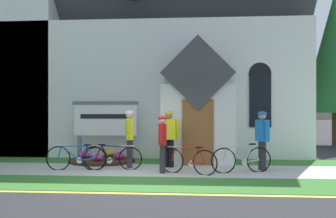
# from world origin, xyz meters

# --- Properties ---
(ground) EXTENTS (140.00, 140.00, 0.00)m
(ground) POSITION_xyz_m (0.00, 4.00, 0.00)
(ground) COLOR #2B2B2D
(sidewalk_slab) EXTENTS (32.00, 2.29, 0.01)m
(sidewalk_slab) POSITION_xyz_m (-0.74, 1.45, 0.01)
(sidewalk_slab) COLOR #B7B5AD
(sidewalk_slab) RESTS_ON ground
(grass_verge) EXTENTS (32.00, 1.87, 0.01)m
(grass_verge) POSITION_xyz_m (-0.74, -0.63, 0.00)
(grass_verge) COLOR #38722D
(grass_verge) RESTS_ON ground
(church_lawn) EXTENTS (24.00, 1.52, 0.01)m
(church_lawn) POSITION_xyz_m (-0.74, 3.35, 0.00)
(church_lawn) COLOR #38722D
(church_lawn) RESTS_ON ground
(curb_paint_stripe) EXTENTS (28.00, 0.16, 0.01)m
(curb_paint_stripe) POSITION_xyz_m (-0.74, -1.72, 0.00)
(curb_paint_stripe) COLOR yellow
(curb_paint_stripe) RESTS_ON ground
(church_building) EXTENTS (13.43, 12.50, 13.06)m
(church_building) POSITION_xyz_m (-1.14, 9.09, 4.86)
(church_building) COLOR white
(church_building) RESTS_ON ground
(church_sign) EXTENTS (2.32, 0.20, 2.07)m
(church_sign) POSITION_xyz_m (-1.64, 3.51, 1.39)
(church_sign) COLOR slate
(church_sign) RESTS_ON ground
(flower_bed) EXTENTS (2.21, 2.21, 0.34)m
(flower_bed) POSITION_xyz_m (-1.65, 3.05, 0.08)
(flower_bed) COLOR #382319
(flower_bed) RESTS_ON ground
(bicycle_black) EXTENTS (1.73, 0.48, 0.84)m
(bicycle_black) POSITION_xyz_m (2.81, 1.19, 0.38)
(bicycle_black) COLOR black
(bicycle_black) RESTS_ON ground
(bicycle_silver) EXTENTS (1.73, 0.13, 0.78)m
(bicycle_silver) POSITION_xyz_m (-0.92, 1.42, 0.36)
(bicycle_silver) COLOR black
(bicycle_silver) RESTS_ON ground
(bicycle_blue) EXTENTS (1.59, 0.66, 0.79)m
(bicycle_blue) POSITION_xyz_m (1.33, 0.84, 0.37)
(bicycle_blue) COLOR black
(bicycle_blue) RESTS_ON ground
(bicycle_orange) EXTENTS (1.77, 0.13, 0.79)m
(bicycle_orange) POSITION_xyz_m (-1.96, 1.25, 0.37)
(bicycle_orange) COLOR black
(bicycle_orange) RESTS_ON ground
(cyclist_in_blue_jersey) EXTENTS (0.29, 0.69, 1.61)m
(cyclist_in_blue_jersey) POSITION_xyz_m (0.60, 0.95, 0.93)
(cyclist_in_blue_jersey) COLOR #2D2D33
(cyclist_in_blue_jersey) RESTS_ON ground
(cyclist_in_white_jersey) EXTENTS (0.36, 0.68, 1.73)m
(cyclist_in_white_jersey) POSITION_xyz_m (3.46, 1.63, 1.02)
(cyclist_in_white_jersey) COLOR #2D2D33
(cyclist_in_white_jersey) RESTS_ON ground
(cyclist_in_yellow_jersey) EXTENTS (0.64, 0.37, 1.74)m
(cyclist_in_yellow_jersey) POSITION_xyz_m (0.70, 2.01, 1.03)
(cyclist_in_yellow_jersey) COLOR black
(cyclist_in_yellow_jersey) RESTS_ON ground
(cyclist_in_green_jersey) EXTENTS (0.33, 0.81, 1.75)m
(cyclist_in_green_jersey) POSITION_xyz_m (-0.49, 1.82, 1.04)
(cyclist_in_green_jersey) COLOR #2D2D33
(cyclist_in_green_jersey) RESTS_ON ground
(roadside_conifer) EXTENTS (3.06, 3.06, 7.44)m
(roadside_conifer) POSITION_xyz_m (8.20, 9.54, 4.53)
(roadside_conifer) COLOR #4C3823
(roadside_conifer) RESTS_ON ground
(distant_hill) EXTENTS (88.06, 44.78, 21.80)m
(distant_hill) POSITION_xyz_m (-11.56, 73.32, 0.00)
(distant_hill) COLOR #847A5B
(distant_hill) RESTS_ON ground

